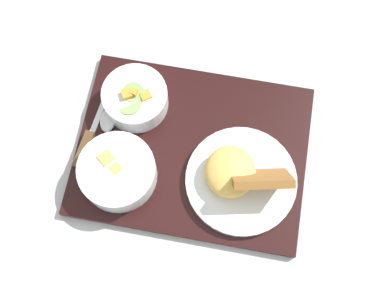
% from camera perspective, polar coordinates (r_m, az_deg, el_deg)
% --- Properties ---
extents(ground_plane, '(4.00, 4.00, 0.00)m').
position_cam_1_polar(ground_plane, '(0.91, -0.00, -0.92)').
color(ground_plane, silver).
extents(serving_tray, '(0.47, 0.39, 0.02)m').
position_cam_1_polar(serving_tray, '(0.90, -0.00, -0.76)').
color(serving_tray, black).
rests_on(serving_tray, ground_plane).
extents(bowl_salad, '(0.12, 0.12, 0.06)m').
position_cam_1_polar(bowl_salad, '(0.91, -6.75, 5.47)').
color(bowl_salad, silver).
rests_on(bowl_salad, serving_tray).
extents(bowl_soup, '(0.14, 0.14, 0.05)m').
position_cam_1_polar(bowl_soup, '(0.86, -8.83, -3.26)').
color(bowl_soup, silver).
rests_on(bowl_soup, serving_tray).
extents(plate_main, '(0.20, 0.20, 0.10)m').
position_cam_1_polar(plate_main, '(0.86, 5.70, -3.94)').
color(plate_main, silver).
rests_on(plate_main, serving_tray).
extents(knife, '(0.02, 0.17, 0.02)m').
position_cam_1_polar(knife, '(0.91, -12.42, -0.04)').
color(knife, silver).
rests_on(knife, serving_tray).
extents(spoon, '(0.05, 0.15, 0.01)m').
position_cam_1_polar(spoon, '(0.91, -10.23, 1.34)').
color(spoon, silver).
rests_on(spoon, serving_tray).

